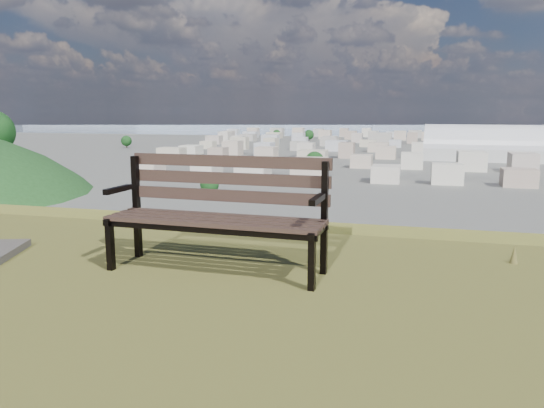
% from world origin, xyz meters
% --- Properties ---
extents(park_bench, '(2.04, 0.72, 1.05)m').
position_xyz_m(park_bench, '(-0.31, 2.29, 25.59)').
color(park_bench, '#3B2922').
rests_on(park_bench, hilltop_mesa).
extents(arena, '(61.05, 28.83, 25.16)m').
position_xyz_m(arena, '(35.73, 303.45, 5.93)').
color(arena, silver).
rests_on(arena, ground).
extents(city_blocks, '(395.00, 361.00, 7.00)m').
position_xyz_m(city_blocks, '(0.00, 394.44, 3.50)').
color(city_blocks, beige).
rests_on(city_blocks, ground).
extents(city_trees, '(406.52, 387.20, 9.98)m').
position_xyz_m(city_trees, '(-26.39, 319.00, 4.83)').
color(city_trees, '#36271B').
rests_on(city_trees, ground).
extents(bay_water, '(2400.00, 700.00, 0.12)m').
position_xyz_m(bay_water, '(0.00, 900.00, 0.00)').
color(bay_water, '#94A7BC').
rests_on(bay_water, ground).
extents(far_hills, '(2050.00, 340.00, 60.00)m').
position_xyz_m(far_hills, '(-60.92, 1402.93, 25.47)').
color(far_hills, '#8491A4').
rests_on(far_hills, ground).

